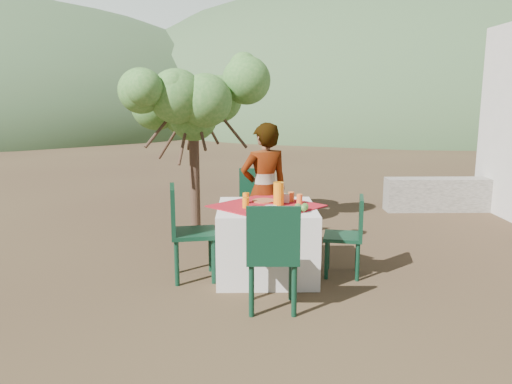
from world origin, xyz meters
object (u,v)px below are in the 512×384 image
(juice_pitcher, at_px, (279,194))
(chair_right, at_px, (350,232))
(chair_left, at_px, (185,228))
(person, at_px, (264,191))
(table, at_px, (266,240))
(chair_near, at_px, (273,253))
(shrub_tree, at_px, (199,111))
(chair_far, at_px, (256,203))

(juice_pitcher, bearing_deg, chair_right, -3.97)
(chair_left, height_order, person, person)
(chair_right, relative_size, juice_pitcher, 3.51)
(table, distance_m, juice_pitcher, 0.52)
(person, bearing_deg, chair_near, 70.94)
(chair_near, relative_size, person, 0.62)
(chair_left, xyz_separation_m, person, (0.84, 0.75, 0.25))
(juice_pitcher, bearing_deg, chair_left, -172.63)
(table, relative_size, person, 0.82)
(chair_right, distance_m, shrub_tree, 2.86)
(chair_right, xyz_separation_m, shrub_tree, (-1.76, 1.90, 1.22))
(chair_far, relative_size, juice_pitcher, 4.00)
(chair_right, bearing_deg, chair_near, -31.94)
(chair_far, xyz_separation_m, shrub_tree, (-0.78, 0.75, 1.15))
(chair_far, bearing_deg, shrub_tree, 140.28)
(chair_right, relative_size, shrub_tree, 0.40)
(chair_far, distance_m, shrub_tree, 1.58)
(person, bearing_deg, chair_right, 122.79)
(shrub_tree, bearing_deg, table, -65.02)
(table, bearing_deg, chair_left, -172.69)
(table, xyz_separation_m, person, (-0.00, 0.65, 0.42))
(chair_far, distance_m, juice_pitcher, 1.17)
(chair_near, distance_m, juice_pitcher, 1.02)
(chair_right, height_order, juice_pitcher, juice_pitcher)
(table, distance_m, chair_right, 0.89)
(shrub_tree, bearing_deg, chair_left, -89.26)
(chair_near, xyz_separation_m, chair_left, (-0.86, 0.84, 0.00))
(person, height_order, shrub_tree, shrub_tree)
(table, xyz_separation_m, chair_near, (0.02, -0.94, 0.17))
(chair_far, xyz_separation_m, chair_left, (-0.76, -1.22, 0.01))
(person, bearing_deg, table, 70.42)
(chair_near, bearing_deg, juice_pitcher, -95.62)
(chair_near, bearing_deg, table, -88.05)
(table, xyz_separation_m, chair_right, (0.89, -0.04, 0.10))
(chair_right, height_order, shrub_tree, shrub_tree)
(chair_right, bearing_deg, chair_left, -75.81)
(chair_near, relative_size, chair_left, 1.00)
(shrub_tree, bearing_deg, juice_pitcher, -61.67)
(person, bearing_deg, chair_far, -99.41)
(chair_right, bearing_deg, shrub_tree, -125.53)
(juice_pitcher, bearing_deg, shrub_tree, 118.33)
(chair_near, distance_m, person, 1.61)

